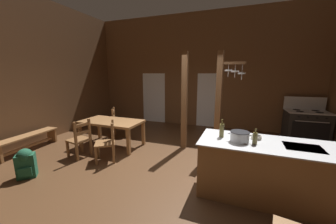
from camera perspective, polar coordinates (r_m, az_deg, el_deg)
The scene contains 19 objects.
ground_plane at distance 4.35m, azimuth -1.94°, elevation -17.10°, with size 9.07×8.28×0.10m, color #4C301C.
wall_back at distance 7.49m, azimuth 9.18°, elevation 12.02°, with size 9.07×0.14×4.25m, color brown.
wall_left at distance 6.67m, azimuth -38.48°, elevation 9.83°, with size 0.14×8.28×4.25m, color brown.
glazed_door_back_left at distance 8.06m, azimuth -4.31°, elevation 4.24°, with size 1.00×0.01×2.05m, color white.
glazed_panel_back_right at distance 7.42m, azimuth 11.94°, elevation 3.41°, with size 0.84×0.01×2.05m, color white.
kitchen_island at distance 3.64m, azimuth 27.38°, elevation -15.29°, with size 2.18×1.00×0.94m.
stove_range at distance 7.15m, azimuth 36.14°, elevation -3.31°, with size 1.16×0.85×1.32m.
support_post_with_pot_rack at distance 5.01m, azimuth 15.48°, elevation 3.92°, with size 0.68×0.22×2.60m.
support_post_center at distance 5.07m, azimuth 4.97°, elevation 3.13°, with size 0.14×0.14×2.60m.
dining_table at distance 5.56m, azimuth -16.67°, elevation -3.41°, with size 1.71×0.93×0.74m.
ladderback_chair_near_window at distance 6.43m, azimuth -14.81°, elevation -3.16°, with size 0.60×0.60×0.95m.
ladderback_chair_by_post at distance 5.15m, azimuth -25.06°, elevation -7.51°, with size 0.52×0.52×0.95m.
ladderback_chair_at_table_end at distance 4.72m, azimuth -17.89°, elevation -8.69°, with size 0.61×0.61×0.95m.
bench_along_left_wall at distance 6.32m, azimuth -36.71°, elevation -6.70°, with size 0.45×1.60×0.44m.
backpack at distance 4.77m, azimuth -37.08°, elevation -12.05°, with size 0.38×0.39×0.60m.
stockpot_on_counter at distance 3.33m, azimuth 20.84°, elevation -6.95°, with size 0.37×0.31×0.17m.
mixing_bowl_on_counter at distance 3.59m, azimuth 25.11°, elevation -6.88°, with size 0.17×0.17×0.06m.
bottle_tall_on_counter at distance 3.45m, azimuth 15.92°, elevation -5.26°, with size 0.08×0.08×0.32m.
bottle_short_on_counter at distance 3.30m, azimuth 24.81°, elevation -7.13°, with size 0.07×0.07×0.25m.
Camera 1 is at (1.45, -3.54, 2.03)m, focal length 20.17 mm.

